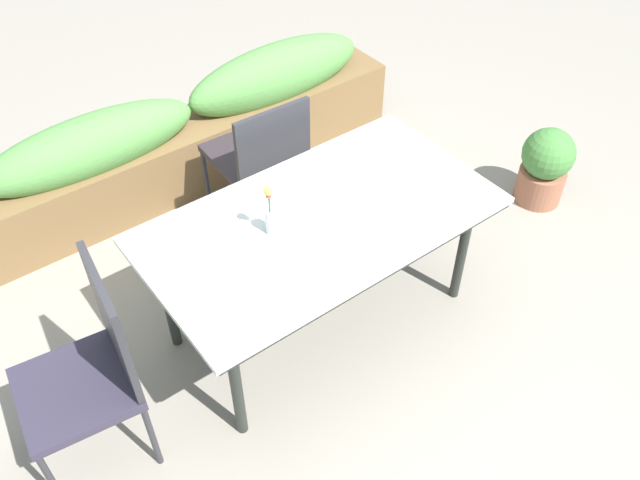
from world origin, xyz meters
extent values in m
plane|color=gray|center=(0.00, 0.00, 0.00)|extent=(12.00, 12.00, 0.00)
cube|color=silver|center=(0.03, 0.09, 0.71)|extent=(1.66, 0.91, 0.03)
cube|color=#232823|center=(0.03, 0.09, 0.68)|extent=(1.63, 0.89, 0.02)
cylinder|color=#232823|center=(-0.67, -0.23, 0.35)|extent=(0.05, 0.05, 0.70)
cylinder|color=#232823|center=(0.72, -0.23, 0.35)|extent=(0.05, 0.05, 0.70)
cylinder|color=#232823|center=(-0.67, 0.40, 0.35)|extent=(0.05, 0.05, 0.70)
cylinder|color=#232823|center=(0.72, 0.40, 0.35)|extent=(0.05, 0.05, 0.70)
cube|color=#322E3F|center=(-1.23, 0.09, 0.46)|extent=(0.51, 0.51, 0.04)
cube|color=#2D2D33|center=(-1.02, 0.06, 0.74)|extent=(0.08, 0.44, 0.55)
cylinder|color=#2D2D33|center=(-1.42, 0.32, 0.22)|extent=(0.03, 0.03, 0.45)
cylinder|color=#2D2D33|center=(-1.05, -0.15, 0.22)|extent=(0.03, 0.03, 0.45)
cylinder|color=#2D2D33|center=(-1.00, 0.27, 0.22)|extent=(0.03, 0.03, 0.45)
cube|color=#30272C|center=(0.22, 0.97, 0.49)|extent=(0.50, 0.50, 0.04)
cube|color=#2D2D33|center=(0.21, 0.74, 0.70)|extent=(0.46, 0.05, 0.40)
cylinder|color=#2D2D33|center=(0.00, 1.20, 0.24)|extent=(0.03, 0.03, 0.48)
cylinder|color=#2D2D33|center=(0.45, 1.18, 0.24)|extent=(0.03, 0.03, 0.48)
cylinder|color=#2D2D33|center=(-0.01, 0.76, 0.24)|extent=(0.03, 0.03, 0.48)
cylinder|color=#2D2D33|center=(0.43, 0.74, 0.24)|extent=(0.03, 0.03, 0.48)
cylinder|color=silver|center=(-0.21, 0.14, 0.79)|extent=(0.06, 0.06, 0.13)
cylinder|color=#387233|center=(-0.22, 0.13, 0.88)|extent=(0.01, 0.01, 0.14)
sphere|color=#DB4C56|center=(-0.22, 0.13, 0.95)|extent=(0.03, 0.03, 0.03)
cylinder|color=#387233|center=(-0.21, 0.14, 0.88)|extent=(0.01, 0.01, 0.13)
sphere|color=#EFCC4C|center=(-0.21, 0.14, 0.94)|extent=(0.02, 0.02, 0.02)
cylinder|color=#387233|center=(-0.22, 0.13, 0.89)|extent=(0.01, 0.01, 0.16)
sphere|color=#EFCC4C|center=(-0.22, 0.13, 0.97)|extent=(0.04, 0.04, 0.04)
cube|color=brown|center=(0.13, 1.56, 0.21)|extent=(2.90, 0.40, 0.43)
ellipsoid|color=#569347|center=(-0.52, 1.56, 0.53)|extent=(1.30, 0.36, 0.36)
ellipsoid|color=#569347|center=(0.78, 1.56, 0.55)|extent=(1.30, 0.36, 0.40)
cylinder|color=#9E6047|center=(1.75, 0.03, 0.11)|extent=(0.29, 0.29, 0.22)
sphere|color=#47843D|center=(1.75, 0.03, 0.35)|extent=(0.32, 0.32, 0.32)
camera|label=1|loc=(-1.37, -1.75, 2.78)|focal=37.28mm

